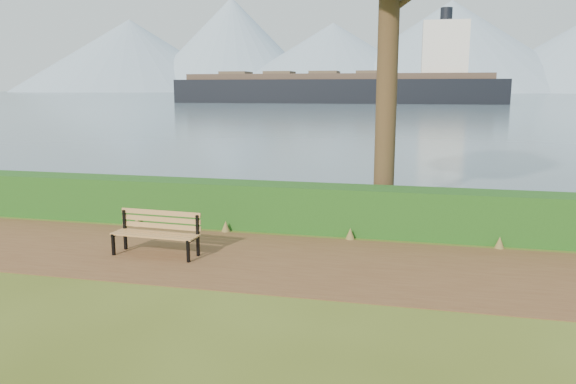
# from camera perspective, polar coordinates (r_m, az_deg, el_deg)

# --- Properties ---
(ground) EXTENTS (140.00, 140.00, 0.00)m
(ground) POSITION_cam_1_polar(r_m,az_deg,el_deg) (10.05, -4.31, -7.29)
(ground) COLOR #464F16
(ground) RESTS_ON ground
(path) EXTENTS (40.00, 3.40, 0.01)m
(path) POSITION_cam_1_polar(r_m,az_deg,el_deg) (10.32, -3.81, -6.77)
(path) COLOR brown
(path) RESTS_ON ground
(hedge) EXTENTS (32.00, 0.85, 1.00)m
(hedge) POSITION_cam_1_polar(r_m,az_deg,el_deg) (12.34, -0.70, -1.49)
(hedge) COLOR #1B3F12
(hedge) RESTS_ON ground
(water) EXTENTS (700.00, 510.00, 0.00)m
(water) POSITION_cam_1_polar(r_m,az_deg,el_deg) (269.14, 12.88, 9.63)
(water) COLOR #3F5665
(water) RESTS_ON ground
(mountains) EXTENTS (585.00, 190.00, 70.00)m
(mountains) POSITION_cam_1_polar(r_m,az_deg,el_deg) (416.06, 11.97, 13.72)
(mountains) COLOR #849BB0
(mountains) RESTS_ON ground
(bench) EXTENTS (1.66, 0.57, 0.82)m
(bench) POSITION_cam_1_polar(r_m,az_deg,el_deg) (10.70, -13.14, -3.79)
(bench) COLOR black
(bench) RESTS_ON ground
(cargo_ship) EXTENTS (65.73, 11.64, 19.89)m
(cargo_ship) POSITION_cam_1_polar(r_m,az_deg,el_deg) (115.41, 6.02, 10.44)
(cargo_ship) COLOR black
(cargo_ship) RESTS_ON ground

